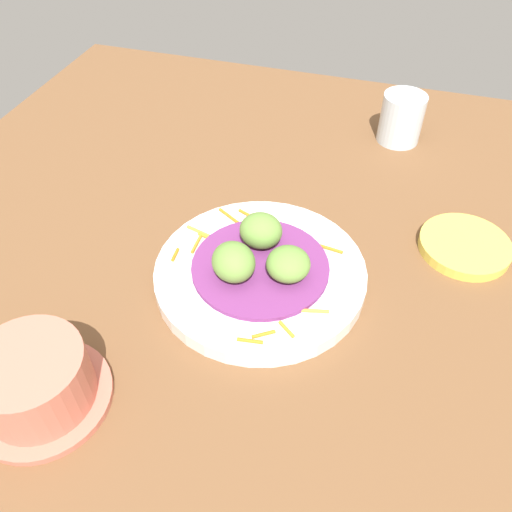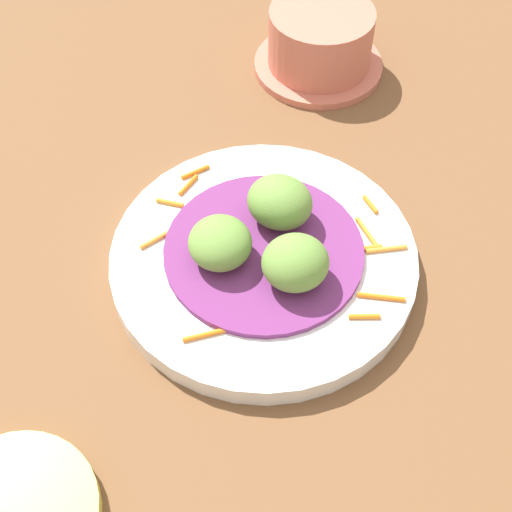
{
  "view_description": "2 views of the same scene",
  "coord_description": "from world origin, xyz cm",
  "px_view_note": "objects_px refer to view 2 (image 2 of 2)",
  "views": [
    {
      "loc": [
        -9.99,
        41.13,
        48.31
      ],
      "look_at": [
        2.68,
        -0.49,
        5.31
      ],
      "focal_mm": 36.92,
      "sensor_mm": 36.0,
      "label": 1
    },
    {
      "loc": [
        -12.38,
        -31.9,
        49.71
      ],
      "look_at": [
        0.85,
        -1.11,
        5.51
      ],
      "focal_mm": 50.05,
      "sensor_mm": 36.0,
      "label": 2
    }
  ],
  "objects_px": {
    "guac_scoop_right": "(295,263)",
    "guac_scoop_center": "(220,243)",
    "main_plate": "(265,262)",
    "terracotta_bowl": "(320,43)",
    "guac_scoop_left": "(280,202)"
  },
  "relations": [
    {
      "from": "guac_scoop_right",
      "to": "guac_scoop_center",
      "type": "bearing_deg",
      "value": 136.63
    },
    {
      "from": "guac_scoop_left",
      "to": "guac_scoop_center",
      "type": "relative_size",
      "value": 1.07
    },
    {
      "from": "guac_scoop_left",
      "to": "guac_scoop_center",
      "type": "distance_m",
      "value": 0.06
    },
    {
      "from": "main_plate",
      "to": "guac_scoop_left",
      "type": "bearing_deg",
      "value": 46.63
    },
    {
      "from": "guac_scoop_center",
      "to": "guac_scoop_right",
      "type": "distance_m",
      "value": 0.06
    },
    {
      "from": "main_plate",
      "to": "guac_scoop_center",
      "type": "bearing_deg",
      "value": 166.63
    },
    {
      "from": "guac_scoop_center",
      "to": "terracotta_bowl",
      "type": "relative_size",
      "value": 0.38
    },
    {
      "from": "guac_scoop_left",
      "to": "guac_scoop_right",
      "type": "bearing_deg",
      "value": -103.37
    },
    {
      "from": "terracotta_bowl",
      "to": "guac_scoop_left",
      "type": "bearing_deg",
      "value": -124.62
    },
    {
      "from": "guac_scoop_center",
      "to": "guac_scoop_right",
      "type": "height_order",
      "value": "guac_scoop_right"
    },
    {
      "from": "guac_scoop_left",
      "to": "guac_scoop_right",
      "type": "xyz_separation_m",
      "value": [
        -0.01,
        -0.06,
        -0.0
      ]
    },
    {
      "from": "main_plate",
      "to": "terracotta_bowl",
      "type": "relative_size",
      "value": 1.86
    },
    {
      "from": "guac_scoop_left",
      "to": "terracotta_bowl",
      "type": "distance_m",
      "value": 0.23
    },
    {
      "from": "guac_scoop_center",
      "to": "main_plate",
      "type": "bearing_deg",
      "value": -13.37
    },
    {
      "from": "guac_scoop_left",
      "to": "terracotta_bowl",
      "type": "xyz_separation_m",
      "value": [
        0.13,
        0.19,
        -0.01
      ]
    }
  ]
}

